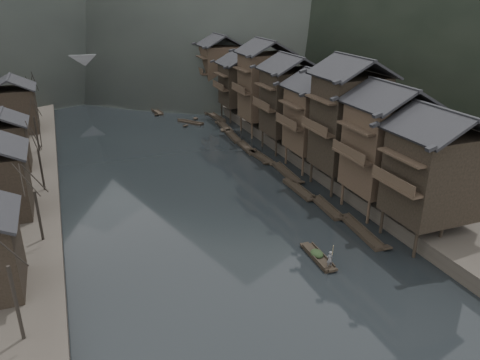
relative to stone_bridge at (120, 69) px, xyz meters
name	(u,v)px	position (x,y,z in m)	size (l,w,h in m)	color
water	(225,232)	(0.00, -72.00, -5.11)	(300.00, 300.00, 0.00)	black
right_bank	(326,105)	(35.00, -32.00, -4.21)	(40.00, 200.00, 1.80)	#2D2823
stilt_houses	(296,93)	(17.28, -52.93, 3.61)	(9.00, 67.60, 15.62)	black
left_houses	(1,142)	(-20.50, -51.88, 0.55)	(8.10, 53.20, 8.73)	black
bare_trees	(32,139)	(-17.00, -55.68, 1.59)	(3.98, 60.96, 7.95)	black
moored_sampans	(241,140)	(12.09, -45.13, -4.91)	(2.92, 73.33, 0.47)	black
midriver_boats	(172,116)	(5.34, -26.71, -4.91)	(7.04, 15.66, 0.45)	black
stone_bridge	(120,69)	(0.00, 0.00, 0.00)	(40.00, 6.00, 9.00)	#4C4C4F
hero_sampan	(318,257)	(6.07, -79.60, -4.91)	(1.22, 5.04, 0.44)	black
cargo_heap	(317,250)	(6.06, -79.37, -4.34)	(1.10, 1.45, 0.66)	black
boatman	(330,257)	(6.13, -81.36, -3.89)	(0.57, 0.38, 1.57)	#525255
bamboo_pole	(334,232)	(6.33, -81.36, -1.51)	(0.06, 0.06, 3.80)	#8C7A51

